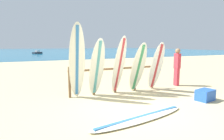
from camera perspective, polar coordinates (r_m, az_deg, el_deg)
ground_plane at (r=5.28m, az=9.23°, el=-12.11°), size 120.00×120.00×0.00m
ocean_water at (r=62.20m, az=-22.03°, el=5.54°), size 120.00×80.00×0.01m
surfboard_rack at (r=6.91m, az=1.03°, el=-1.61°), size 3.55×0.09×1.06m
surfboard_leaning_far_left at (r=6.03m, az=-10.86°, el=2.49°), size 0.60×0.82×2.50m
surfboard_leaning_left at (r=6.30m, az=-4.72°, el=0.67°), size 0.62×0.72×2.03m
surfboard_leaning_center_left at (r=6.59m, az=2.21°, el=1.42°), size 0.58×0.75×2.12m
surfboard_leaning_center at (r=6.86m, az=8.10°, el=0.66°), size 0.58×0.88×1.89m
surfboard_leaning_center_right at (r=7.34m, az=13.64°, el=1.04°), size 0.59×0.84×1.91m
surfboard_lying_on_sand at (r=4.66m, az=9.01°, el=-14.40°), size 2.87×0.95×0.08m
beachgoer_standing at (r=8.54m, az=19.61°, el=1.39°), size 0.22×0.27×1.65m
small_boat_offshore at (r=41.73m, az=-22.25°, el=5.07°), size 2.09×2.01×0.71m
cooler_box at (r=6.71m, az=27.03°, el=-6.95°), size 0.66×0.51×0.36m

